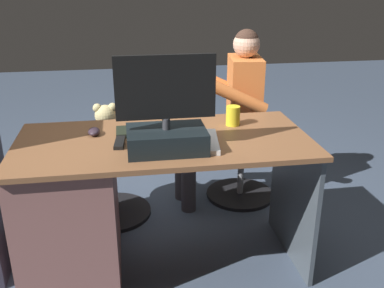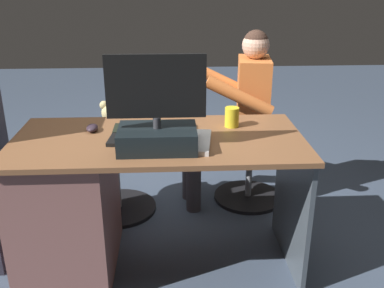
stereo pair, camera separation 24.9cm
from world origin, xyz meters
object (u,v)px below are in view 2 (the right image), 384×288
Objects in this scene: keyboard at (154,129)px; computer_mouse at (92,128)px; office_chair_teddy at (116,176)px; person at (238,108)px; desk at (87,200)px; cup at (232,117)px; teddy_bear at (113,127)px; tv_remote at (114,140)px; visitor_chair at (249,164)px; monitor at (158,124)px.

keyboard is 4.38× the size of computer_mouse.
office_chair_teddy is (-0.04, -0.47, -0.51)m from computer_mouse.
person reaches higher than computer_mouse.
cup is (-0.78, -0.15, 0.40)m from desk.
person is at bearing -172.89° from office_chair_teddy.
office_chair_teddy is at bearing 90.00° from teddy_bear.
tv_remote is at bearing 166.69° from desk.
teddy_bear is (-0.04, -0.49, -0.16)m from computer_mouse.
tv_remote is 0.66m from teddy_bear.
desk reaches higher than office_chair_teddy.
office_chair_teddy is at bearing -59.76° from keyboard.
desk is at bearing 35.27° from visitor_chair.
tv_remote reaches higher than office_chair_teddy.
keyboard is (-0.36, -0.11, 0.36)m from desk.
monitor is at bearing 37.23° from cup.
person reaches higher than visitor_chair.
office_chair_teddy is (0.28, -0.48, -0.50)m from keyboard.
keyboard is at bearing -136.73° from tv_remote.
desk is 0.64m from teddy_bear.
computer_mouse is at bearing -0.80° from keyboard.
monitor is 4.70× the size of computer_mouse.
monitor is 0.88× the size of office_chair_teddy.
office_chair_teddy is 0.93m from person.
desk is at bearing 81.98° from office_chair_teddy.
teddy_bear is (0.00, -0.01, 0.34)m from office_chair_teddy.
cup reaches higher than office_chair_teddy.
visitor_chair is 0.41× the size of person.
person is at bearing -142.43° from desk.
tv_remote is at bearing -24.65° from monitor.
monitor reaches higher than teddy_bear.
teddy_bear is at bearing -76.70° from tv_remote.
computer_mouse is 0.20× the size of visitor_chair.
computer_mouse is at bearing 2.92° from cup.
desk is at bearing 37.57° from person.
desk is at bearing 82.13° from teddy_bear.
monitor is 0.27m from tv_remote.
tv_remote is (0.22, -0.10, -0.11)m from monitor.
computer_mouse is (0.35, -0.26, -0.10)m from monitor.
teddy_bear is at bearing -60.33° from keyboard.
teddy_bear reaches higher than desk.
visitor_chair is (-0.82, -0.74, -0.49)m from tv_remote.
computer_mouse is (0.32, -0.00, 0.01)m from keyboard.
cup is at bearing 147.76° from office_chair_teddy.
monitor is 0.44m from computer_mouse.
keyboard is 1.36× the size of teddy_bear.
cup reaches higher than tv_remote.
tv_remote is (-0.17, 0.04, 0.35)m from desk.
desk is 0.39m from tv_remote.
desk is 0.38m from computer_mouse.
cup is 0.09× the size of person.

